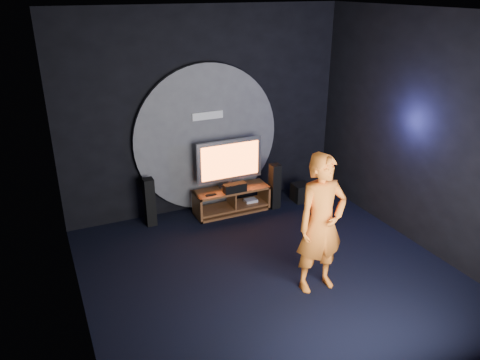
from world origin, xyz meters
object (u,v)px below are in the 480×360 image
at_px(subwoofer, 301,192).
at_px(player, 321,224).
at_px(tower_speaker_right, 275,186).
at_px(tower_speaker_left, 150,202).
at_px(media_console, 232,202).
at_px(tv, 230,162).

xyz_separation_m(subwoofer, player, (-1.22, -2.41, 0.78)).
bearing_deg(tower_speaker_right, tower_speaker_left, 172.58).
bearing_deg(tower_speaker_right, subwoofer, 4.28).
relative_size(tower_speaker_right, subwoofer, 2.48).
bearing_deg(player, tower_speaker_left, 121.73).
distance_m(media_console, subwoofer, 1.37).
bearing_deg(tv, subwoofer, -7.59).
bearing_deg(tower_speaker_right, player, -104.77).
relative_size(tv, tower_speaker_left, 1.43).
height_order(media_console, tower_speaker_left, tower_speaker_left).
distance_m(tower_speaker_left, subwoofer, 2.83).
relative_size(tv, subwoofer, 3.55).
distance_m(subwoofer, player, 2.81).
distance_m(media_console, tower_speaker_left, 1.47).
height_order(tower_speaker_right, subwoofer, tower_speaker_right).
xyz_separation_m(tower_speaker_right, subwoofer, (0.59, 0.04, -0.25)).
bearing_deg(media_console, player, -86.67).
xyz_separation_m(media_console, tower_speaker_right, (0.77, -0.16, 0.22)).
distance_m(tower_speaker_right, subwoofer, 0.64).
distance_m(tv, tower_speaker_right, 0.96).
height_order(media_console, player, player).
height_order(tower_speaker_left, player, player).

